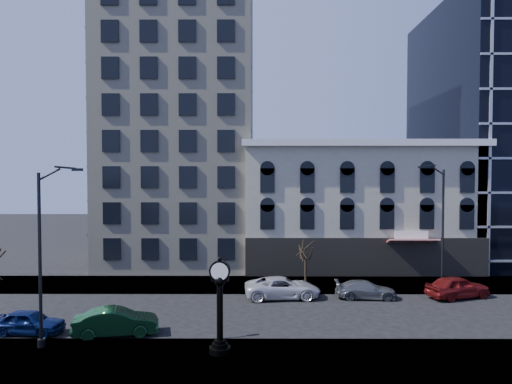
{
  "coord_description": "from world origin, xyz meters",
  "views": [
    {
      "loc": [
        2.13,
        -30.14,
        9.19
      ],
      "look_at": [
        2.0,
        4.0,
        8.0
      ],
      "focal_mm": 32.0,
      "sensor_mm": 36.0,
      "label": 1
    }
  ],
  "objects_px": {
    "car_near_a": "(29,322)",
    "street_clock": "(220,310)",
    "street_lamp_near": "(54,208)",
    "car_near_b": "(116,322)"
  },
  "relations": [
    {
      "from": "street_lamp_near",
      "to": "car_near_b",
      "type": "xyz_separation_m",
      "value": [
        2.65,
        1.86,
        -6.73
      ]
    },
    {
      "from": "street_lamp_near",
      "to": "car_near_b",
      "type": "bearing_deg",
      "value": 14.17
    },
    {
      "from": "street_lamp_near",
      "to": "car_near_a",
      "type": "distance_m",
      "value": 7.58
    },
    {
      "from": "street_clock",
      "to": "street_lamp_near",
      "type": "relative_size",
      "value": 0.51
    },
    {
      "from": "street_clock",
      "to": "car_near_b",
      "type": "xyz_separation_m",
      "value": [
        -6.23,
        2.87,
        -1.57
      ]
    },
    {
      "from": "car_near_a",
      "to": "street_clock",
      "type": "bearing_deg",
      "value": -101.33
    },
    {
      "from": "street_clock",
      "to": "street_lamp_near",
      "type": "bearing_deg",
      "value": 178.42
    },
    {
      "from": "car_near_a",
      "to": "car_near_b",
      "type": "xyz_separation_m",
      "value": [
        5.19,
        -0.27,
        0.09
      ]
    },
    {
      "from": "street_lamp_near",
      "to": "car_near_a",
      "type": "relative_size",
      "value": 2.41
    },
    {
      "from": "car_near_a",
      "to": "street_lamp_near",
      "type": "bearing_deg",
      "value": -125.98
    }
  ]
}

